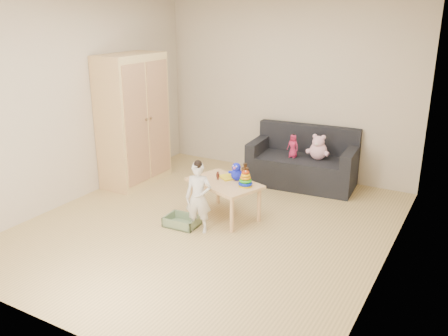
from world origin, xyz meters
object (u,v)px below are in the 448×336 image
Objects in this scene: play_table at (224,199)px; toddler at (199,198)px; wardrobe at (133,120)px; sofa at (302,171)px.

play_table is 1.07× the size of toddler.
wardrobe is 2.02m from toddler.
wardrobe is 2.14× the size of play_table.
wardrobe is at bearing -158.35° from sofa.
play_table is at bearing 65.58° from toddler.
wardrobe is 1.24× the size of sofa.
sofa is at bearing 74.73° from play_table.
wardrobe is 2.29× the size of toddler.
sofa is 2.10m from toddler.
wardrobe reaches higher than play_table.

